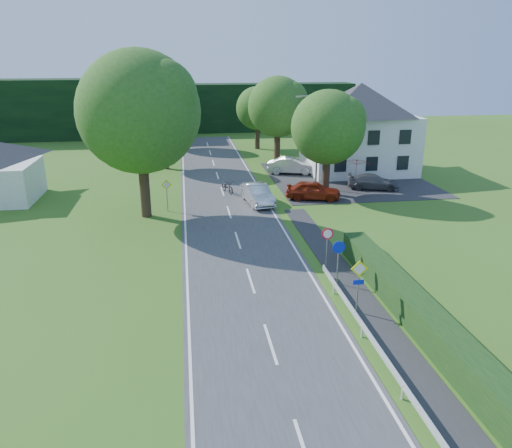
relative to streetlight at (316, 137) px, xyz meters
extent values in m
cube|color=#3A3A3C|center=(-8.06, -10.00, -4.44)|extent=(7.00, 80.00, 0.04)
cube|color=#272629|center=(-3.11, -28.00, -4.44)|extent=(1.50, 44.00, 0.04)
cube|color=#272629|center=(3.94, 3.00, -4.44)|extent=(14.00, 16.00, 0.04)
cube|color=white|center=(-11.31, -10.00, -4.42)|extent=(0.12, 80.00, 0.01)
cube|color=white|center=(-4.81, -10.00, -4.42)|extent=(0.12, 80.00, 0.01)
cube|color=black|center=(-0.06, 36.00, -0.96)|extent=(30.00, 5.00, 7.00)
cube|color=silver|center=(5.94, 6.00, -1.66)|extent=(10.00, 8.00, 5.60)
pyramid|color=#28292E|center=(5.94, 6.00, 2.64)|extent=(10.60, 8.40, 3.00)
cylinder|color=gray|center=(0.14, 0.00, -0.46)|extent=(0.16, 0.16, 8.00)
cylinder|color=gray|center=(-0.66, 0.00, 3.44)|extent=(1.70, 0.10, 0.10)
cube|color=gray|center=(-1.56, 0.00, 3.39)|extent=(0.50, 0.18, 0.12)
cylinder|color=gray|center=(-3.76, -22.00, -3.26)|extent=(0.07, 0.07, 2.40)
cube|color=#FFF80D|center=(-3.76, -22.03, -2.26)|extent=(0.78, 0.04, 0.78)
cube|color=white|center=(-3.76, -22.03, -2.26)|extent=(0.57, 0.05, 0.57)
cube|color=#0C23BF|center=(-3.76, -22.03, -2.91)|extent=(0.50, 0.04, 0.22)
cylinder|color=gray|center=(-3.76, -19.00, -3.36)|extent=(0.07, 0.07, 2.20)
cylinder|color=#0C23BF|center=(-3.76, -19.03, -2.41)|extent=(0.64, 0.04, 0.64)
cylinder|color=gray|center=(-3.76, -17.00, -3.36)|extent=(0.07, 0.07, 2.20)
cylinder|color=red|center=(-3.76, -17.03, -2.41)|extent=(0.64, 0.04, 0.64)
cylinder|color=white|center=(-3.76, -17.05, -2.41)|extent=(0.48, 0.04, 0.48)
cylinder|color=gray|center=(-12.56, -5.00, -3.36)|extent=(0.07, 0.07, 2.20)
cube|color=#FFF80D|center=(-12.56, -5.03, -2.41)|extent=(0.78, 0.04, 0.78)
cube|color=white|center=(-12.56, -5.03, -2.41)|extent=(0.57, 0.05, 0.57)
imported|color=silver|center=(-5.65, -4.09, -3.65)|extent=(2.30, 4.86, 1.54)
imported|color=black|center=(-7.67, -0.49, -3.89)|extent=(1.40, 2.14, 1.06)
imported|color=maroon|center=(-1.01, -3.50, -3.68)|extent=(4.69, 2.88, 1.49)
imported|color=silver|center=(-0.77, 5.76, -3.64)|extent=(5.04, 2.88, 1.57)
imported|color=#515055|center=(4.98, -1.08, -3.79)|extent=(4.70, 2.98, 1.27)
imported|color=#99999F|center=(6.28, 3.36, -3.82)|extent=(4.57, 2.49, 1.22)
imported|color=red|center=(4.27, 1.31, -3.33)|extent=(3.08, 3.10, 2.19)
camera|label=1|loc=(-11.18, -41.29, 6.66)|focal=35.00mm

